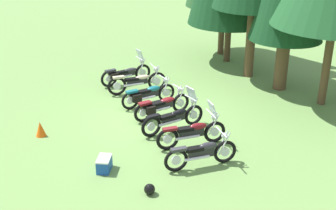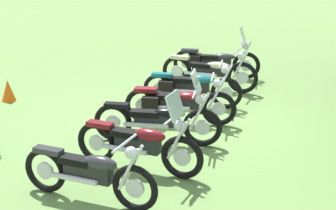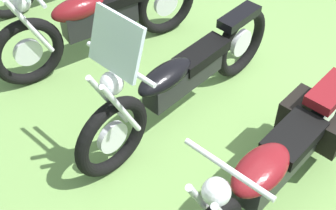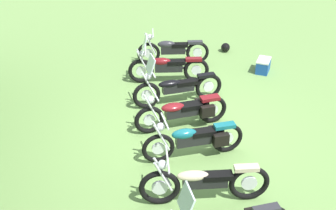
{
  "view_description": "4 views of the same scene",
  "coord_description": "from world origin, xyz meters",
  "px_view_note": "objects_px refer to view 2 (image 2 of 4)",
  "views": [
    {
      "loc": [
        11.45,
        -7.56,
        6.43
      ],
      "look_at": [
        0.54,
        0.06,
        0.62
      ],
      "focal_mm": 46.92,
      "sensor_mm": 36.0,
      "label": 1
    },
    {
      "loc": [
        10.07,
        1.07,
        3.7
      ],
      "look_at": [
        0.53,
        -0.05,
        0.52
      ],
      "focal_mm": 57.7,
      "sensor_mm": 36.0,
      "label": 2
    },
    {
      "loc": [
        -0.67,
        2.18,
        3.01
      ],
      "look_at": [
        0.95,
        0.27,
        0.56
      ],
      "focal_mm": 50.22,
      "sensor_mm": 36.0,
      "label": 3
    },
    {
      "loc": [
        -7.72,
        3.15,
        5.58
      ],
      "look_at": [
        0.13,
        0.45,
        0.63
      ],
      "focal_mm": 46.33,
      "sensor_mm": 36.0,
      "label": 4
    }
  ],
  "objects_px": {
    "motorcycle_6": "(89,173)",
    "motorcycle_0": "(215,61)",
    "traffic_cone": "(8,90)",
    "motorcycle_5": "(140,143)",
    "motorcycle_1": "(210,71)",
    "motorcycle_2": "(190,86)",
    "motorcycle_4": "(159,119)",
    "motorcycle_3": "(178,102)"
  },
  "relations": [
    {
      "from": "motorcycle_6",
      "to": "motorcycle_0",
      "type": "bearing_deg",
      "value": 93.76
    },
    {
      "from": "motorcycle_6",
      "to": "traffic_cone",
      "type": "relative_size",
      "value": 4.32
    },
    {
      "from": "motorcycle_5",
      "to": "motorcycle_1",
      "type": "bearing_deg",
      "value": 95.74
    },
    {
      "from": "traffic_cone",
      "to": "motorcycle_5",
      "type": "bearing_deg",
      "value": 47.25
    },
    {
      "from": "motorcycle_2",
      "to": "traffic_cone",
      "type": "distance_m",
      "value": 4.06
    },
    {
      "from": "motorcycle_4",
      "to": "motorcycle_5",
      "type": "relative_size",
      "value": 1.08
    },
    {
      "from": "motorcycle_0",
      "to": "motorcycle_6",
      "type": "distance_m",
      "value": 7.0
    },
    {
      "from": "motorcycle_0",
      "to": "traffic_cone",
      "type": "distance_m",
      "value": 5.16
    },
    {
      "from": "motorcycle_3",
      "to": "motorcycle_6",
      "type": "bearing_deg",
      "value": -103.2
    },
    {
      "from": "motorcycle_3",
      "to": "motorcycle_5",
      "type": "xyz_separation_m",
      "value": [
        2.23,
        -0.38,
        0.03
      ]
    },
    {
      "from": "motorcycle_0",
      "to": "motorcycle_2",
      "type": "xyz_separation_m",
      "value": [
        2.4,
        -0.45,
        -0.0
      ]
    },
    {
      "from": "motorcycle_0",
      "to": "motorcycle_3",
      "type": "distance_m",
      "value": 3.57
    },
    {
      "from": "traffic_cone",
      "to": "motorcycle_4",
      "type": "bearing_deg",
      "value": 60.37
    },
    {
      "from": "motorcycle_4",
      "to": "motorcycle_5",
      "type": "xyz_separation_m",
      "value": [
        1.16,
        -0.15,
        0.01
      ]
    },
    {
      "from": "motorcycle_4",
      "to": "motorcycle_6",
      "type": "distance_m",
      "value": 2.35
    },
    {
      "from": "motorcycle_1",
      "to": "motorcycle_2",
      "type": "xyz_separation_m",
      "value": [
        1.29,
        -0.37,
        -0.01
      ]
    },
    {
      "from": "motorcycle_1",
      "to": "motorcycle_0",
      "type": "bearing_deg",
      "value": 100.16
    },
    {
      "from": "motorcycle_6",
      "to": "motorcycle_1",
      "type": "bearing_deg",
      "value": 92.26
    },
    {
      "from": "traffic_cone",
      "to": "motorcycle_6",
      "type": "bearing_deg",
      "value": 34.55
    },
    {
      "from": "motorcycle_3",
      "to": "motorcycle_4",
      "type": "relative_size",
      "value": 0.95
    },
    {
      "from": "motorcycle_5",
      "to": "traffic_cone",
      "type": "relative_size",
      "value": 4.47
    },
    {
      "from": "motorcycle_2",
      "to": "motorcycle_4",
      "type": "distance_m",
      "value": 2.22
    },
    {
      "from": "traffic_cone",
      "to": "motorcycle_2",
      "type": "bearing_deg",
      "value": 91.36
    },
    {
      "from": "motorcycle_1",
      "to": "motorcycle_2",
      "type": "distance_m",
      "value": 1.34
    },
    {
      "from": "motorcycle_1",
      "to": "traffic_cone",
      "type": "xyz_separation_m",
      "value": [
        1.39,
        -4.42,
        -0.21
      ]
    },
    {
      "from": "motorcycle_4",
      "to": "motorcycle_6",
      "type": "xyz_separation_m",
      "value": [
        2.25,
        -0.68,
        -0.01
      ]
    },
    {
      "from": "motorcycle_2",
      "to": "motorcycle_4",
      "type": "xyz_separation_m",
      "value": [
        2.18,
        -0.38,
        0.01
      ]
    },
    {
      "from": "motorcycle_3",
      "to": "motorcycle_2",
      "type": "bearing_deg",
      "value": 84.04
    },
    {
      "from": "motorcycle_2",
      "to": "motorcycle_5",
      "type": "xyz_separation_m",
      "value": [
        3.35,
        -0.54,
        0.02
      ]
    },
    {
      "from": "motorcycle_2",
      "to": "motorcycle_5",
      "type": "height_order",
      "value": "motorcycle_5"
    },
    {
      "from": "motorcycle_4",
      "to": "motorcycle_6",
      "type": "height_order",
      "value": "motorcycle_4"
    },
    {
      "from": "motorcycle_2",
      "to": "motorcycle_3",
      "type": "distance_m",
      "value": 1.12
    },
    {
      "from": "motorcycle_2",
      "to": "motorcycle_5",
      "type": "relative_size",
      "value": 1.01
    },
    {
      "from": "motorcycle_4",
      "to": "traffic_cone",
      "type": "distance_m",
      "value": 4.23
    },
    {
      "from": "motorcycle_0",
      "to": "motorcycle_1",
      "type": "xyz_separation_m",
      "value": [
        1.11,
        -0.09,
        0.01
      ]
    },
    {
      "from": "motorcycle_1",
      "to": "motorcycle_5",
      "type": "relative_size",
      "value": 1.08
    },
    {
      "from": "motorcycle_0",
      "to": "motorcycle_4",
      "type": "relative_size",
      "value": 0.96
    },
    {
      "from": "motorcycle_1",
      "to": "motorcycle_5",
      "type": "height_order",
      "value": "motorcycle_5"
    },
    {
      "from": "motorcycle_2",
      "to": "motorcycle_3",
      "type": "relative_size",
      "value": 0.98
    },
    {
      "from": "motorcycle_1",
      "to": "motorcycle_3",
      "type": "height_order",
      "value": "motorcycle_1"
    },
    {
      "from": "motorcycle_4",
      "to": "traffic_cone",
      "type": "bearing_deg",
      "value": 153.18
    },
    {
      "from": "motorcycle_0",
      "to": "motorcycle_6",
      "type": "height_order",
      "value": "motorcycle_0"
    }
  ]
}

